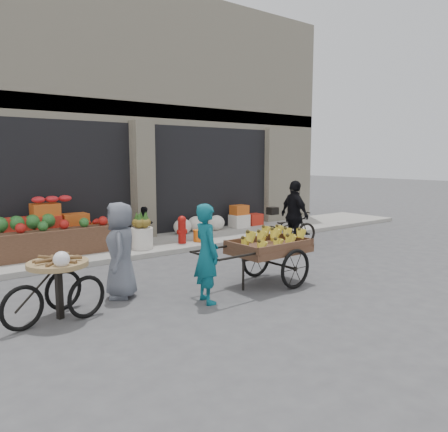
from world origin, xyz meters
TOP-DOWN VIEW (x-y plane):
  - ground at (0.00, 0.00)m, footprint 80.00×80.00m
  - sidewalk at (0.00, 4.10)m, footprint 18.00×2.20m
  - building at (0.00, 8.03)m, footprint 14.00×6.45m
  - fruit_display at (-2.48, 4.38)m, footprint 3.10×1.12m
  - pineapple_bin at (-0.75, 3.60)m, footprint 0.52×0.52m
  - fire_hydrant at (0.35, 3.55)m, footprint 0.22×0.22m
  - orange_bucket at (0.85, 3.50)m, footprint 0.32×0.32m
  - right_bay_goods at (2.61, 4.70)m, footprint 3.35×0.60m
  - seated_person at (-0.35, 4.20)m, footprint 0.51×0.43m
  - banana_cart at (-0.16, -0.18)m, footprint 2.42×1.08m
  - vendor_woman at (-1.59, -0.32)m, footprint 0.47×0.63m
  - tricycle_cart at (-3.69, 0.35)m, footprint 1.46×1.04m
  - vendor_grey at (-2.56, 0.74)m, footprint 0.78×0.91m
  - bicycle at (2.66, 2.05)m, footprint 1.79×0.88m
  - cyclist at (2.46, 1.65)m, footprint 0.59×1.08m

SIDE VIEW (x-z plane):
  - ground at x=0.00m, z-range 0.00..0.00m
  - sidewalk at x=0.00m, z-range 0.00..0.12m
  - orange_bucket at x=0.85m, z-range 0.12..0.42m
  - pineapple_bin at x=-0.75m, z-range 0.12..0.62m
  - right_bay_goods at x=2.61m, z-range 0.06..0.76m
  - bicycle at x=2.66m, z-range 0.00..0.90m
  - fire_hydrant at x=0.35m, z-range 0.15..0.86m
  - tricycle_cart at x=-3.69m, z-range 0.09..1.04m
  - seated_person at x=-0.35m, z-range 0.12..1.05m
  - fruit_display at x=-2.48m, z-range 0.05..1.29m
  - banana_cart at x=-0.16m, z-range 0.23..1.23m
  - vendor_grey at x=-2.56m, z-range 0.00..1.58m
  - vendor_woman at x=-1.59m, z-range 0.00..1.58m
  - cyclist at x=2.46m, z-range 0.00..1.74m
  - building at x=0.00m, z-range -0.13..6.87m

